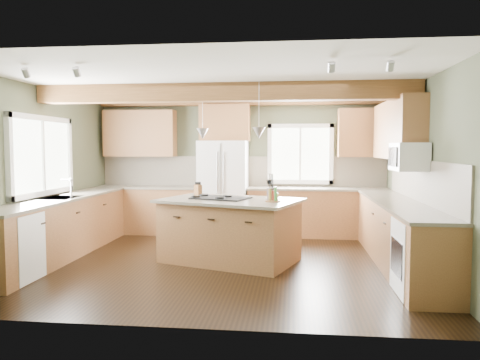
# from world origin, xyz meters

# --- Properties ---
(floor) EXTENTS (5.60, 5.60, 0.00)m
(floor) POSITION_xyz_m (0.00, 0.00, 0.00)
(floor) COLOR black
(floor) RESTS_ON ground
(ceiling) EXTENTS (5.60, 5.60, 0.00)m
(ceiling) POSITION_xyz_m (0.00, 0.00, 2.60)
(ceiling) COLOR silver
(ceiling) RESTS_ON wall_back
(wall_back) EXTENTS (5.60, 0.00, 5.60)m
(wall_back) POSITION_xyz_m (0.00, 2.50, 1.30)
(wall_back) COLOR #454C36
(wall_back) RESTS_ON ground
(wall_left) EXTENTS (0.00, 5.00, 5.00)m
(wall_left) POSITION_xyz_m (-2.80, 0.00, 1.30)
(wall_left) COLOR #454C36
(wall_left) RESTS_ON ground
(wall_right) EXTENTS (0.00, 5.00, 5.00)m
(wall_right) POSITION_xyz_m (2.80, 0.00, 1.30)
(wall_right) COLOR #454C36
(wall_right) RESTS_ON ground
(ceiling_beam) EXTENTS (5.55, 0.26, 0.26)m
(ceiling_beam) POSITION_xyz_m (0.00, 0.10, 2.47)
(ceiling_beam) COLOR #573519
(ceiling_beam) RESTS_ON ceiling
(soffit_trim) EXTENTS (5.55, 0.20, 0.10)m
(soffit_trim) POSITION_xyz_m (0.00, 2.40, 2.54)
(soffit_trim) COLOR #573519
(soffit_trim) RESTS_ON ceiling
(backsplash_back) EXTENTS (5.58, 0.03, 0.58)m
(backsplash_back) POSITION_xyz_m (0.00, 2.48, 1.21)
(backsplash_back) COLOR brown
(backsplash_back) RESTS_ON wall_back
(backsplash_right) EXTENTS (0.03, 3.70, 0.58)m
(backsplash_right) POSITION_xyz_m (2.78, 0.05, 1.21)
(backsplash_right) COLOR brown
(backsplash_right) RESTS_ON wall_right
(base_cab_back_left) EXTENTS (2.02, 0.60, 0.88)m
(base_cab_back_left) POSITION_xyz_m (-1.79, 2.20, 0.44)
(base_cab_back_left) COLOR brown
(base_cab_back_left) RESTS_ON floor
(counter_back_left) EXTENTS (2.06, 0.64, 0.04)m
(counter_back_left) POSITION_xyz_m (-1.79, 2.20, 0.90)
(counter_back_left) COLOR #474134
(counter_back_left) RESTS_ON base_cab_back_left
(base_cab_back_right) EXTENTS (2.62, 0.60, 0.88)m
(base_cab_back_right) POSITION_xyz_m (1.49, 2.20, 0.44)
(base_cab_back_right) COLOR brown
(base_cab_back_right) RESTS_ON floor
(counter_back_right) EXTENTS (2.66, 0.64, 0.04)m
(counter_back_right) POSITION_xyz_m (1.49, 2.20, 0.90)
(counter_back_right) COLOR #474134
(counter_back_right) RESTS_ON base_cab_back_right
(base_cab_left) EXTENTS (0.60, 3.70, 0.88)m
(base_cab_left) POSITION_xyz_m (-2.50, 0.05, 0.44)
(base_cab_left) COLOR brown
(base_cab_left) RESTS_ON floor
(counter_left) EXTENTS (0.64, 3.74, 0.04)m
(counter_left) POSITION_xyz_m (-2.50, 0.05, 0.90)
(counter_left) COLOR #474134
(counter_left) RESTS_ON base_cab_left
(base_cab_right) EXTENTS (0.60, 3.70, 0.88)m
(base_cab_right) POSITION_xyz_m (2.50, 0.05, 0.44)
(base_cab_right) COLOR brown
(base_cab_right) RESTS_ON floor
(counter_right) EXTENTS (0.64, 3.74, 0.04)m
(counter_right) POSITION_xyz_m (2.50, 0.05, 0.90)
(counter_right) COLOR #474134
(counter_right) RESTS_ON base_cab_right
(upper_cab_back_left) EXTENTS (1.40, 0.35, 0.90)m
(upper_cab_back_left) POSITION_xyz_m (-1.99, 2.33, 1.95)
(upper_cab_back_left) COLOR brown
(upper_cab_back_left) RESTS_ON wall_back
(upper_cab_over_fridge) EXTENTS (0.96, 0.35, 0.70)m
(upper_cab_over_fridge) POSITION_xyz_m (-0.30, 2.33, 2.15)
(upper_cab_over_fridge) COLOR brown
(upper_cab_over_fridge) RESTS_ON wall_back
(upper_cab_right) EXTENTS (0.35, 2.20, 0.90)m
(upper_cab_right) POSITION_xyz_m (2.62, 0.90, 1.95)
(upper_cab_right) COLOR brown
(upper_cab_right) RESTS_ON wall_right
(upper_cab_back_corner) EXTENTS (0.90, 0.35, 0.90)m
(upper_cab_back_corner) POSITION_xyz_m (2.30, 2.33, 1.95)
(upper_cab_back_corner) COLOR brown
(upper_cab_back_corner) RESTS_ON wall_back
(window_left) EXTENTS (0.04, 1.60, 1.05)m
(window_left) POSITION_xyz_m (-2.78, 0.05, 1.55)
(window_left) COLOR white
(window_left) RESTS_ON wall_left
(window_back) EXTENTS (1.10, 0.04, 1.00)m
(window_back) POSITION_xyz_m (1.15, 2.48, 1.55)
(window_back) COLOR white
(window_back) RESTS_ON wall_back
(sink) EXTENTS (0.50, 0.65, 0.03)m
(sink) POSITION_xyz_m (-2.50, 0.05, 0.91)
(sink) COLOR #262628
(sink) RESTS_ON counter_left
(faucet) EXTENTS (0.02, 0.02, 0.28)m
(faucet) POSITION_xyz_m (-2.32, 0.05, 1.05)
(faucet) COLOR #B2B2B7
(faucet) RESTS_ON sink
(dishwasher) EXTENTS (0.60, 0.60, 0.84)m
(dishwasher) POSITION_xyz_m (-2.49, -1.25, 0.43)
(dishwasher) COLOR white
(dishwasher) RESTS_ON floor
(oven) EXTENTS (0.60, 0.72, 0.84)m
(oven) POSITION_xyz_m (2.49, -1.25, 0.43)
(oven) COLOR white
(oven) RESTS_ON floor
(microwave) EXTENTS (0.40, 0.70, 0.38)m
(microwave) POSITION_xyz_m (2.58, -0.05, 1.55)
(microwave) COLOR white
(microwave) RESTS_ON wall_right
(pendant_left) EXTENTS (0.18, 0.18, 0.16)m
(pendant_left) POSITION_xyz_m (-0.34, 0.25, 1.88)
(pendant_left) COLOR #B2B2B7
(pendant_left) RESTS_ON ceiling
(pendant_right) EXTENTS (0.18, 0.18, 0.16)m
(pendant_right) POSITION_xyz_m (0.53, -0.05, 1.88)
(pendant_right) COLOR #B2B2B7
(pendant_right) RESTS_ON ceiling
(refrigerator) EXTENTS (0.90, 0.74, 1.80)m
(refrigerator) POSITION_xyz_m (-0.30, 2.12, 0.90)
(refrigerator) COLOR white
(refrigerator) RESTS_ON floor
(island) EXTENTS (2.10, 1.67, 0.88)m
(island) POSITION_xyz_m (0.10, 0.10, 0.44)
(island) COLOR brown
(island) RESTS_ON floor
(island_top) EXTENTS (2.26, 1.82, 0.04)m
(island_top) POSITION_xyz_m (0.10, 0.10, 0.90)
(island_top) COLOR #474134
(island_top) RESTS_ON island
(cooktop) EXTENTS (0.93, 0.76, 0.02)m
(cooktop) POSITION_xyz_m (-0.05, 0.15, 0.93)
(cooktop) COLOR black
(cooktop) RESTS_ON island_top
(knife_block) EXTENTS (0.13, 0.13, 0.18)m
(knife_block) POSITION_xyz_m (-0.46, 0.48, 1.01)
(knife_block) COLOR brown
(knife_block) RESTS_ON island_top
(utensil_crock) EXTENTS (0.13, 0.13, 0.17)m
(utensil_crock) POSITION_xyz_m (0.70, 0.12, 1.01)
(utensil_crock) COLOR #403933
(utensil_crock) RESTS_ON island_top
(bottle_tray) EXTENTS (0.30, 0.30, 0.20)m
(bottle_tray) POSITION_xyz_m (0.74, -0.13, 1.02)
(bottle_tray) COLOR brown
(bottle_tray) RESTS_ON island_top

